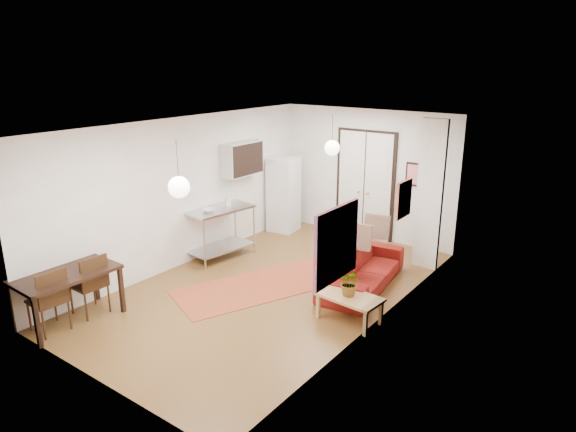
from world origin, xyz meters
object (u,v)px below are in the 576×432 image
Objects in this scene: dining_chair_near at (93,277)px; dining_chair_far at (53,292)px; sofa at (362,269)px; kitchen_counter at (220,225)px; fridge at (284,194)px; black_side_chair at (350,224)px; dining_table at (66,278)px; coffee_table at (349,299)px.

dining_chair_far is at bearing 1.96° from dining_chair_near.
kitchen_counter is (-3.02, -0.45, 0.37)m from sofa.
fridge is 1.77× the size of black_side_chair.
kitchen_counter reaches higher than dining_table.
coffee_table is 0.68× the size of dining_table.
dining_table is at bearing 66.07° from black_side_chair.
coffee_table is 4.48m from dining_chair_far.
coffee_table is at bearing -5.34° from kitchen_counter.
dining_table reaches higher than sofa.
fridge reaches higher than dining_table.
sofa is 3.08m from kitchen_counter.
fridge reaches higher than black_side_chair.
coffee_table is at bearing -48.60° from fridge.
kitchen_counter is 2.72m from black_side_chair.
kitchen_counter is 1.43× the size of dining_chair_near.
dining_chair_near is (0.00, 0.45, -0.14)m from dining_table.
dining_table is (-0.01, -3.39, 0.03)m from kitchen_counter.
sofa is at bearing 145.25° from dining_chair_far.
dining_table is 5.64m from black_side_chair.
coffee_table is (0.46, -1.28, 0.05)m from sofa.
dining_table is (-3.50, -2.56, 0.35)m from coffee_table.
black_side_chair is (1.95, -0.27, -0.29)m from fridge.
dining_table is at bearing -82.19° from kitchen_counter.
black_side_chair reaches higher than coffee_table.
dining_chair_near is at bearing 130.11° from sofa.
dining_chair_near is 0.69m from dining_chair_far.
kitchen_counter is 2.18m from fridge.
dining_chair_near is (0.00, -5.11, -0.29)m from fridge.
sofa is at bearing 51.65° from dining_table.
kitchen_counter is 0.96× the size of dining_table.
fridge is (-3.04, 1.72, 0.54)m from sofa.
sofa is at bearing -37.58° from fridge.
fridge is (-0.01, 2.17, 0.17)m from kitchen_counter.
coffee_table is at bearing 130.57° from dining_chair_far.
coffee_table is at bearing 36.19° from dining_table.
dining_chair_near reaches higher than coffee_table.
coffee_table is 4.09m from dining_chair_near.
dining_chair_near is at bearing -98.00° from fridge.
dining_chair_far is 1.02× the size of black_side_chair.
fridge is 5.80m from dining_chair_far.
black_side_chair is (1.95, 5.29, -0.15)m from dining_table.
sofa reaches higher than coffee_table.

